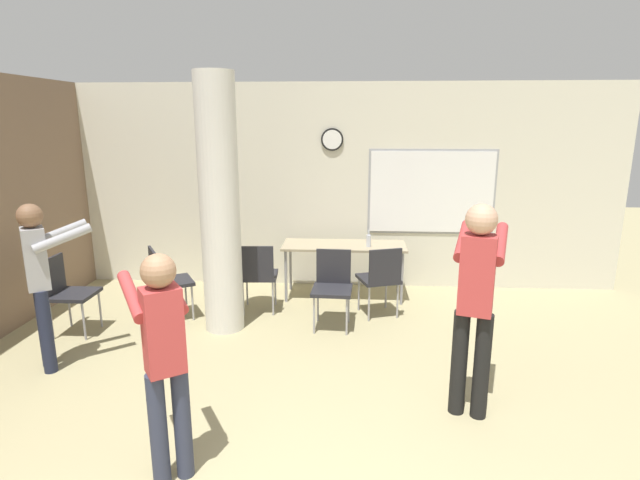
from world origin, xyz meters
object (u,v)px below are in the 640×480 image
chair_table_front (333,283)px  chair_table_left (258,272)px  chair_table_right (381,276)px  person_playing_side (476,294)px  chair_near_pillar (166,278)px  person_playing_front (164,351)px  person_watching_back (41,274)px  chair_by_left_wall (67,289)px  bottle_on_table (369,240)px  folding_table (344,248)px

chair_table_front → chair_table_left: (-0.91, 0.35, 0.00)m
chair_table_right → person_playing_side: size_ratio=0.51×
chair_near_pillar → chair_table_right: 2.52m
chair_table_right → chair_table_front: bearing=-151.4°
person_playing_side → person_playing_front: (-2.12, -0.89, -0.10)m
chair_near_pillar → person_watching_back: person_watching_back is taller
chair_table_front → chair_near_pillar: bearing=177.9°
chair_near_pillar → chair_by_left_wall: bearing=-153.5°
chair_by_left_wall → person_playing_front: 2.94m
bottle_on_table → person_watching_back: 3.68m
bottle_on_table → chair_near_pillar: bottle_on_table is taller
chair_table_left → person_watching_back: bearing=-138.3°
chair_table_right → person_playing_side: 2.14m
chair_by_left_wall → person_playing_side: bearing=-17.7°
chair_table_front → chair_by_left_wall: bearing=-172.2°
chair_near_pillar → chair_by_left_wall: same height
chair_by_left_wall → chair_table_left: size_ratio=1.00×
chair_by_left_wall → person_watching_back: size_ratio=0.55×
person_playing_side → bottle_on_table: bearing=106.1°
chair_by_left_wall → person_playing_front: size_ratio=0.57×
bottle_on_table → person_playing_front: person_playing_front is taller
chair_by_left_wall → chair_near_pillar: bearing=26.5°
chair_table_left → folding_table: bearing=31.2°
folding_table → chair_by_left_wall: bearing=-155.6°
chair_by_left_wall → chair_table_right: bearing=11.4°
chair_table_right → chair_table_left: same height
chair_table_right → person_watching_back: size_ratio=0.55×
folding_table → person_watching_back: size_ratio=1.01×
folding_table → chair_table_left: bearing=-148.8°
chair_table_left → person_playing_front: bearing=-90.8°
folding_table → bottle_on_table: (0.31, -0.10, 0.14)m
bottle_on_table → chair_table_right: (0.13, -0.56, -0.30)m
chair_table_left → chair_table_right: bearing=-1.6°
chair_table_right → bottle_on_table: bearing=103.3°
chair_near_pillar → person_playing_front: person_playing_front is taller
chair_table_right → person_playing_front: size_ratio=0.57×
folding_table → chair_table_left: (-1.03, -0.62, -0.16)m
chair_table_front → chair_table_left: 0.98m
folding_table → chair_by_left_wall: (-3.00, -1.36, -0.16)m
folding_table → bottle_on_table: size_ratio=7.27×
bottle_on_table → person_playing_side: person_playing_side is taller
person_playing_side → person_playing_front: person_playing_side is taller
folding_table → chair_table_right: size_ratio=1.84×
bottle_on_table → chair_table_front: bearing=-116.3°
chair_near_pillar → person_watching_back: bearing=-118.2°
chair_table_front → person_playing_front: 2.78m
person_playing_side → chair_table_left: bearing=135.6°
folding_table → chair_by_left_wall: size_ratio=1.84×
person_watching_back → chair_table_right: bearing=25.0°
folding_table → chair_near_pillar: chair_near_pillar is taller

